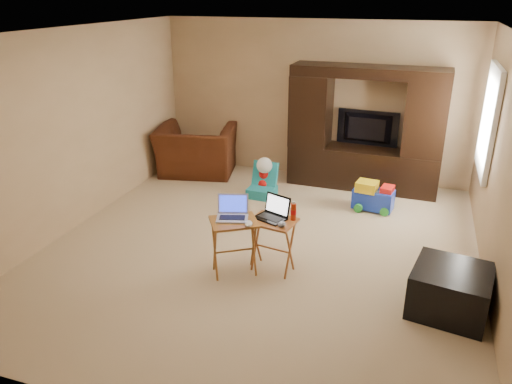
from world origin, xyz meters
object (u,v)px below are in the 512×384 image
(child_rocker, at_px, (262,181))
(laptop_right, at_px, (270,209))
(entertainment_center, at_px, (365,129))
(recliner, at_px, (197,150))
(ottoman, at_px, (450,291))
(tray_table_right, at_px, (273,245))
(tray_table_left, at_px, (234,247))
(mouse_right, at_px, (282,224))
(push_toy, at_px, (373,196))
(water_bottle, at_px, (293,212))
(television, at_px, (366,129))
(laptop_left, at_px, (232,209))
(plush_toy, at_px, (265,180))
(mouse_left, at_px, (249,224))

(child_rocker, height_order, laptop_right, laptop_right)
(entertainment_center, xyz_separation_m, recliner, (-2.72, -0.26, -0.53))
(ottoman, xyz_separation_m, tray_table_right, (-1.84, 0.19, 0.08))
(child_rocker, xyz_separation_m, tray_table_right, (0.77, -1.99, 0.05))
(recliner, relative_size, ottoman, 1.78)
(tray_table_left, relative_size, mouse_right, 5.12)
(push_toy, bearing_deg, tray_table_right, -104.97)
(laptop_right, bearing_deg, water_bottle, 35.26)
(television, xyz_separation_m, laptop_left, (-1.00, -3.20, -0.14))
(plush_toy, relative_size, ottoman, 0.57)
(television, relative_size, water_bottle, 5.08)
(television, distance_m, laptop_left, 3.36)
(child_rocker, distance_m, plush_toy, 0.19)
(tray_table_right, bearing_deg, ottoman, 3.39)
(tray_table_left, bearing_deg, mouse_left, -52.37)
(television, height_order, laptop_left, television)
(child_rocker, distance_m, push_toy, 1.64)
(entertainment_center, bearing_deg, push_toy, -70.78)
(television, bearing_deg, mouse_left, 81.35)
(ottoman, bearing_deg, plush_toy, 137.91)
(television, bearing_deg, ottoman, 115.75)
(television, relative_size, tray_table_left, 1.50)
(mouse_right, height_order, water_bottle, water_bottle)
(ottoman, distance_m, mouse_left, 2.07)
(laptop_left, bearing_deg, tray_table_right, 5.53)
(ottoman, relative_size, laptop_left, 2.12)
(entertainment_center, height_order, push_toy, entertainment_center)
(entertainment_center, relative_size, laptop_left, 6.91)
(television, height_order, push_toy, television)
(television, distance_m, mouse_left, 3.40)
(plush_toy, height_order, mouse_right, mouse_right)
(entertainment_center, distance_m, ottoman, 3.40)
(laptop_left, relative_size, water_bottle, 1.77)
(tray_table_left, bearing_deg, entertainment_center, 40.34)
(push_toy, height_order, laptop_right, laptop_right)
(laptop_left, bearing_deg, plush_toy, 82.63)
(child_rocker, bearing_deg, entertainment_center, 37.10)
(television, distance_m, push_toy, 1.25)
(entertainment_center, bearing_deg, recliner, -173.06)
(plush_toy, bearing_deg, ottoman, -42.09)
(television, bearing_deg, laptop_left, 77.30)
(plush_toy, bearing_deg, recliner, 160.96)
(plush_toy, distance_m, mouse_right, 2.50)
(mouse_right, bearing_deg, tray_table_left, -171.70)
(tray_table_left, bearing_deg, push_toy, 28.48)
(recliner, bearing_deg, push_toy, 156.70)
(ottoman, height_order, laptop_left, laptop_left)
(child_rocker, distance_m, tray_table_right, 2.13)
(plush_toy, relative_size, mouse_right, 3.23)
(recliner, height_order, plush_toy, recliner)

